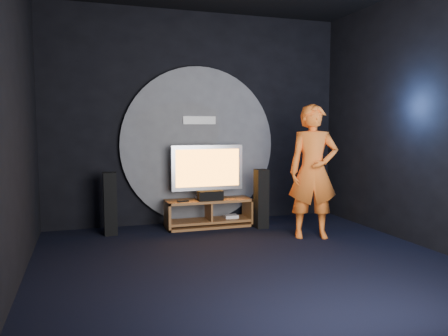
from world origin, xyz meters
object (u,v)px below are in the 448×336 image
(tower_speaker_right, at_px, (261,199))
(media_console, at_px, (209,215))
(tower_speaker_left, at_px, (110,204))
(subwoofer, at_px, (256,214))
(player, at_px, (313,171))
(tv, at_px, (207,169))

(tower_speaker_right, bearing_deg, media_console, 157.10)
(tower_speaker_left, relative_size, subwoofer, 3.10)
(media_console, bearing_deg, subwoofer, 3.15)
(media_console, bearing_deg, player, -41.29)
(tv, height_order, tower_speaker_left, tv)
(player, bearing_deg, media_console, 156.43)
(media_console, height_order, tv, tv)
(media_console, xyz_separation_m, tower_speaker_right, (0.77, -0.33, 0.28))
(media_console, xyz_separation_m, tower_speaker_left, (-1.55, -0.05, 0.28))
(tv, xyz_separation_m, subwoofer, (0.85, -0.02, -0.77))
(media_console, xyz_separation_m, subwoofer, (0.84, 0.05, -0.04))
(media_console, relative_size, tower_speaker_right, 1.48)
(subwoofer, bearing_deg, tower_speaker_right, -100.63)
(tower_speaker_left, xyz_separation_m, subwoofer, (2.39, 0.09, -0.32))
(media_console, relative_size, tv, 1.18)
(tower_speaker_right, xyz_separation_m, player, (0.48, -0.78, 0.50))
(tower_speaker_left, distance_m, player, 3.04)
(media_console, distance_m, subwoofer, 0.85)
(tower_speaker_right, relative_size, subwoofer, 3.10)
(media_console, relative_size, player, 0.72)
(tower_speaker_right, bearing_deg, tv, 153.22)
(media_console, xyz_separation_m, tv, (-0.01, 0.07, 0.73))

